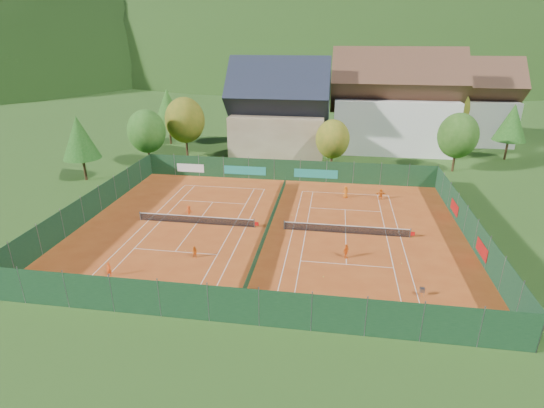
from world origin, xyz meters
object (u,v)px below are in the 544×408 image
(hotel_block_b, at_px, (466,106))
(player_left_far, at_px, (189,211))
(player_right_far_b, at_px, (381,194))
(ball_hopper, at_px, (422,290))
(player_left_mid, at_px, (195,252))
(player_right_near, at_px, (346,251))
(chalet, at_px, (279,115))
(player_right_far_a, at_px, (346,192))
(player_left_near, at_px, (109,269))
(hotel_block_a, at_px, (393,107))

(hotel_block_b, xyz_separation_m, player_left_far, (-39.43, -42.15, -5.97))
(player_left_far, relative_size, player_right_far_b, 0.93)
(ball_hopper, height_order, player_left_mid, player_left_mid)
(hotel_block_b, distance_m, player_right_near, 54.25)
(player_right_near, bearing_deg, player_left_far, 104.36)
(chalet, bearing_deg, ball_hopper, -67.48)
(chalet, distance_m, ball_hopper, 44.24)
(player_right_far_a, relative_size, player_right_far_b, 1.11)
(ball_hopper, bearing_deg, player_right_far_a, 105.41)
(player_left_near, distance_m, player_left_mid, 7.42)
(player_left_mid, bearing_deg, player_left_far, 120.54)
(chalet, relative_size, hotel_block_b, 0.94)
(player_right_far_b, bearing_deg, player_left_mid, 39.46)
(player_left_mid, distance_m, player_right_far_a, 22.38)
(chalet, height_order, hotel_block_b, chalet)
(player_right_far_a, bearing_deg, hotel_block_b, -138.53)
(chalet, distance_m, hotel_block_b, 35.85)
(hotel_block_a, relative_size, hotel_block_b, 1.25)
(hotel_block_a, height_order, player_left_near, hotel_block_a)
(ball_hopper, height_order, player_left_near, player_left_near)
(player_left_mid, bearing_deg, chalet, 94.34)
(chalet, xyz_separation_m, player_right_far_b, (15.35, -19.55, -5.93))
(hotel_block_a, xyz_separation_m, player_left_far, (-25.43, -34.15, -6.73))
(chalet, distance_m, player_left_far, 29.49)
(player_left_near, xyz_separation_m, player_left_mid, (6.18, 4.12, -0.07))
(player_left_far, bearing_deg, chalet, -110.99)
(player_left_mid, distance_m, player_left_far, 9.84)
(hotel_block_b, relative_size, player_left_mid, 14.71)
(ball_hopper, distance_m, player_right_far_a, 21.61)
(player_left_far, bearing_deg, player_right_far_a, -162.16)
(chalet, distance_m, hotel_block_a, 19.94)
(hotel_block_a, relative_size, player_left_far, 16.59)
(player_right_near, height_order, player_right_far_a, player_right_far_a)
(hotel_block_a, bearing_deg, chalet, -162.47)
(player_right_far_b, bearing_deg, player_left_near, 37.04)
(player_left_mid, xyz_separation_m, player_left_far, (-3.68, 9.12, 0.06))
(chalet, height_order, ball_hopper, chalet)
(player_left_far, xyz_separation_m, player_right_near, (17.37, -7.05, 0.05))
(player_left_mid, height_order, player_right_far_a, player_right_far_a)
(ball_hopper, bearing_deg, chalet, 112.52)
(hotel_block_b, xyz_separation_m, player_right_near, (-22.06, -49.20, -5.92))
(player_right_far_a, bearing_deg, player_right_near, 74.22)
(hotel_block_b, height_order, player_left_near, hotel_block_b)
(chalet, distance_m, player_right_far_a, 23.28)
(player_left_near, bearing_deg, player_left_mid, 33.67)
(ball_hopper, relative_size, player_left_far, 0.61)
(chalet, distance_m, player_left_near, 42.77)
(player_right_far_a, bearing_deg, ball_hopper, 90.01)
(player_left_near, bearing_deg, ball_hopper, 2.01)
(chalet, bearing_deg, player_left_mid, -94.21)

